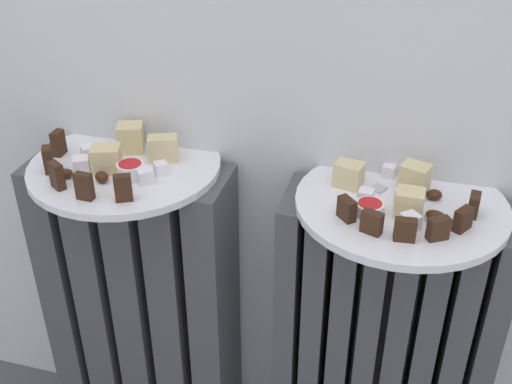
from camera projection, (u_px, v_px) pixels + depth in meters
radiator_left at (144, 316)px, 1.19m from camera, size 0.36×0.13×0.63m
radiator_right at (379, 362)px, 1.09m from camera, size 0.36×0.13×0.63m
plate_left at (125, 166)px, 1.02m from camera, size 0.31×0.31×0.01m
plate_right at (401, 204)px, 0.92m from camera, size 0.31×0.31×0.01m
dark_cake_slice_left_0 at (58, 143)px, 1.03m from camera, size 0.01×0.03×0.04m
dark_cake_slice_left_1 at (48, 160)px, 0.98m from camera, size 0.02×0.03×0.04m
dark_cake_slice_left_2 at (57, 176)px, 0.94m from camera, size 0.03×0.02×0.04m
dark_cake_slice_left_3 at (84, 186)px, 0.91m from camera, size 0.03×0.02×0.04m
dark_cake_slice_left_4 at (123, 188)px, 0.91m from camera, size 0.03×0.02×0.04m
marble_cake_slice_left_0 at (106, 159)px, 0.98m from camera, size 0.05×0.05×0.04m
marble_cake_slice_left_1 at (163, 148)px, 1.01m from camera, size 0.05×0.04×0.04m
marble_cake_slice_left_2 at (131, 138)px, 1.04m from camera, size 0.05×0.05×0.05m
turkish_delight_left_0 at (161, 168)px, 0.98m from camera, size 0.03×0.03×0.02m
turkish_delight_left_1 at (145, 176)px, 0.96m from camera, size 0.03×0.03×0.02m
turkish_delight_left_2 at (81, 165)px, 0.98m from camera, size 0.03×0.03×0.02m
turkish_delight_left_3 at (89, 152)px, 1.02m from camera, size 0.03×0.03×0.02m
medjool_date_left_0 at (102, 177)px, 0.96m from camera, size 0.03×0.03×0.02m
medjool_date_left_1 at (66, 174)px, 0.97m from camera, size 0.03×0.02×0.02m
jam_bowl_left at (131, 170)px, 0.97m from camera, size 0.04×0.04×0.02m
dark_cake_slice_right_0 at (347, 209)px, 0.87m from camera, size 0.03×0.03×0.03m
dark_cake_slice_right_1 at (372, 223)px, 0.84m from camera, size 0.03×0.02×0.03m
dark_cake_slice_right_2 at (405, 230)px, 0.82m from camera, size 0.03×0.02×0.03m
dark_cake_slice_right_3 at (438, 229)px, 0.83m from camera, size 0.03×0.03×0.03m
dark_cake_slice_right_4 at (463, 219)px, 0.85m from camera, size 0.03×0.03×0.03m
dark_cake_slice_right_5 at (474, 205)px, 0.88m from camera, size 0.02×0.03×0.03m
marble_cake_slice_right_0 at (349, 175)px, 0.94m from camera, size 0.05×0.04×0.04m
marble_cake_slice_right_1 at (409, 203)px, 0.88m from camera, size 0.04×0.04×0.04m
marble_cake_slice_right_2 at (415, 179)px, 0.92m from camera, size 0.05×0.04×0.05m
turkish_delight_right_0 at (410, 222)px, 0.85m from camera, size 0.03×0.03×0.02m
turkish_delight_right_1 at (366, 196)px, 0.91m from camera, size 0.02×0.02×0.02m
turkish_delight_right_2 at (389, 171)px, 0.97m from camera, size 0.02×0.02×0.02m
turkish_delight_right_3 at (402, 195)px, 0.91m from camera, size 0.02×0.02×0.02m
medjool_date_right_0 at (434, 195)px, 0.92m from camera, size 0.03×0.03×0.01m
medjool_date_right_1 at (436, 216)px, 0.87m from camera, size 0.03×0.03×0.02m
jam_bowl_right at (370, 208)px, 0.88m from camera, size 0.04×0.04×0.02m
fork at (368, 196)px, 0.92m from camera, size 0.06×0.10×0.00m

